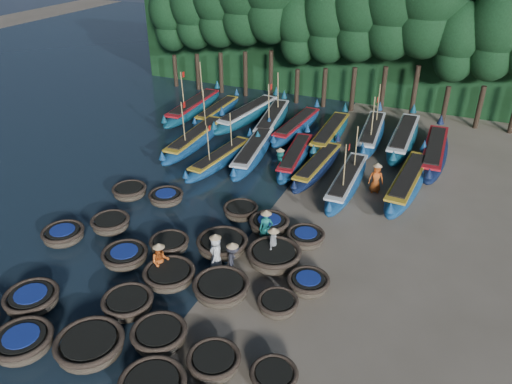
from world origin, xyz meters
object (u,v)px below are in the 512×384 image
at_px(coracle_19, 308,283).
at_px(long_boat_7, 347,181).
at_px(coracle_21, 166,197).
at_px(long_boat_4, 253,151).
at_px(coracle_8, 214,362).
at_px(fisherman_4, 273,243).
at_px(coracle_13, 221,288).
at_px(long_boat_10, 217,111).
at_px(coracle_1, 23,342).
at_px(coracle_9, 274,377).
at_px(coracle_15, 111,224).
at_px(long_boat_13, 297,126).
at_px(fisherman_2, 160,260).
at_px(coracle_10, 63,235).
at_px(long_boat_11, 248,114).
at_px(coracle_23, 269,225).
at_px(coracle_12, 169,275).
at_px(fisherman_0, 216,251).
at_px(coracle_7, 159,336).
at_px(long_boat_3, 221,158).
at_px(coracle_5, 32,299).
at_px(coracle_6, 128,304).
at_px(coracle_20, 130,191).
at_px(long_boat_9, 193,108).
at_px(long_boat_6, 318,166).
at_px(coracle_14, 278,304).
at_px(long_boat_5, 295,157).
at_px(coracle_16, 169,244).
at_px(long_boat_14, 330,134).
at_px(long_boat_17, 434,152).
at_px(fisherman_3, 233,259).
at_px(long_boat_12, 272,120).
at_px(coracle_17, 222,245).
at_px(coracle_24, 306,238).
at_px(coracle_18, 274,257).
at_px(long_boat_16, 403,138).
at_px(fisherman_1, 266,227).
at_px(long_boat_15, 371,133).
at_px(fisherman_6, 376,177).
at_px(coracle_11, 125,256).
at_px(coracle_22, 241,211).
at_px(long_boat_2, 196,139).
at_px(coracle_2, 90,346).

xyz_separation_m(coracle_19, long_boat_7, (-0.77, 9.11, 0.14)).
xyz_separation_m(coracle_21, long_boat_4, (2.04, 6.89, 0.19)).
distance_m(coracle_8, fisherman_4, 6.66).
xyz_separation_m(coracle_13, long_boat_10, (-9.67, 18.25, 0.05)).
bearing_deg(coracle_1, coracle_9, 14.35).
xyz_separation_m(coracle_15, long_boat_13, (4.11, 15.44, 0.12)).
xyz_separation_m(coracle_13, fisherman_2, (-2.96, 0.17, 0.41)).
bearing_deg(coracle_10, long_boat_11, 85.31).
distance_m(coracle_21, coracle_23, 6.13).
relative_size(coracle_12, fisherman_0, 1.29).
distance_m(coracle_7, long_boat_3, 14.76).
distance_m(coracle_5, coracle_6, 3.82).
distance_m(coracle_7, coracle_20, 11.22).
relative_size(coracle_20, long_boat_9, 0.25).
relative_size(coracle_23, long_boat_6, 0.26).
relative_size(coracle_14, long_boat_13, 0.20).
bearing_deg(long_boat_7, long_boat_5, 151.43).
xyz_separation_m(long_boat_7, fisherman_2, (-5.28, -10.69, 0.30)).
height_order(coracle_16, long_boat_14, long_boat_14).
xyz_separation_m(long_boat_17, fisherman_0, (-7.39, -15.15, 0.29)).
bearing_deg(long_boat_3, long_boat_4, 54.11).
distance_m(coracle_23, long_boat_4, 8.35).
bearing_deg(fisherman_3, coracle_23, -25.54).
relative_size(coracle_12, long_boat_12, 0.28).
xyz_separation_m(coracle_17, long_boat_9, (-10.24, 15.22, 0.17)).
distance_m(long_boat_10, long_boat_17, 16.09).
relative_size(coracle_20, coracle_24, 1.14).
bearing_deg(long_boat_13, coracle_7, -80.33).
bearing_deg(long_boat_14, coracle_10, -116.86).
bearing_deg(coracle_18, coracle_21, 159.46).
bearing_deg(coracle_13, coracle_17, 116.17).
xyz_separation_m(coracle_1, long_boat_16, (9.25, 23.67, 0.16)).
distance_m(long_boat_17, fisherman_4, 14.58).
bearing_deg(long_boat_14, long_boat_3, -129.47).
distance_m(coracle_19, fisherman_1, 3.74).
relative_size(coracle_9, coracle_12, 0.79).
bearing_deg(long_boat_6, long_boat_15, 76.32).
height_order(coracle_19, coracle_23, coracle_23).
bearing_deg(long_boat_15, coracle_10, -125.60).
relative_size(long_boat_5, long_boat_16, 0.82).
xyz_separation_m(coracle_19, fisherman_3, (-3.30, -0.24, 0.41)).
bearing_deg(fisherman_6, coracle_11, -144.73).
bearing_deg(long_boat_16, coracle_5, -116.71).
xyz_separation_m(coracle_17, fisherman_6, (5.16, 8.60, 0.44)).
relative_size(coracle_18, fisherman_0, 1.49).
height_order(coracle_22, long_boat_17, long_boat_17).
height_order(long_boat_2, fisherman_3, long_boat_2).
bearing_deg(long_boat_14, fisherman_2, -99.22).
xyz_separation_m(coracle_2, long_boat_16, (6.98, 22.86, 0.16)).
height_order(coracle_13, long_boat_4, long_boat_4).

